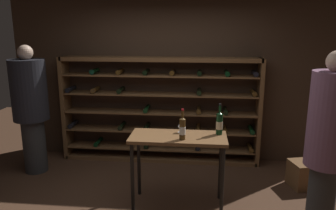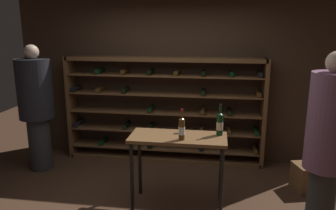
# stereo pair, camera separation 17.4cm
# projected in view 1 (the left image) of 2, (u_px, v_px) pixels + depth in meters

# --- Properties ---
(back_wall) EXTENTS (5.21, 0.10, 2.99)m
(back_wall) POSITION_uv_depth(u_px,v_px,m) (170.00, 69.00, 5.29)
(back_wall) COLOR #3D2B1E
(back_wall) RESTS_ON ground
(wine_rack) EXTENTS (3.20, 0.32, 1.71)m
(wine_rack) POSITION_uv_depth(u_px,v_px,m) (161.00, 110.00, 5.25)
(wine_rack) COLOR brown
(wine_rack) RESTS_ON ground
(tasting_table) EXTENTS (1.15, 0.51, 0.90)m
(tasting_table) POSITION_uv_depth(u_px,v_px,m) (178.00, 145.00, 3.89)
(tasting_table) COLOR brown
(tasting_table) RESTS_ON ground
(person_guest_plum_blouse) EXTENTS (0.51, 0.51, 1.92)m
(person_guest_plum_blouse) POSITION_uv_depth(u_px,v_px,m) (30.00, 104.00, 4.78)
(person_guest_plum_blouse) COLOR #2C2C2C
(person_guest_plum_blouse) RESTS_ON ground
(person_guest_blue_shirt) EXTENTS (0.41, 0.41, 1.96)m
(person_guest_blue_shirt) POSITION_uv_depth(u_px,v_px,m) (328.00, 142.00, 3.11)
(person_guest_blue_shirt) COLOR #323232
(person_guest_blue_shirt) RESTS_ON ground
(wine_crate) EXTENTS (0.55, 0.45, 0.36)m
(wine_crate) POSITION_uv_depth(u_px,v_px,m) (308.00, 174.00, 4.49)
(wine_crate) COLOR brown
(wine_crate) RESTS_ON ground
(wine_bottle_green_slim) EXTENTS (0.07, 0.07, 0.36)m
(wine_bottle_green_slim) POSITION_uv_depth(u_px,v_px,m) (182.00, 128.00, 3.71)
(wine_bottle_green_slim) COLOR #4C3314
(wine_bottle_green_slim) RESTS_ON tasting_table
(wine_bottle_amber_reserve) EXTENTS (0.08, 0.08, 0.38)m
(wine_bottle_amber_reserve) POSITION_uv_depth(u_px,v_px,m) (219.00, 123.00, 3.89)
(wine_bottle_amber_reserve) COLOR black
(wine_bottle_amber_reserve) RESTS_ON tasting_table
(wine_glass_stemmed_center) EXTENTS (0.07, 0.07, 0.14)m
(wine_glass_stemmed_center) POSITION_uv_depth(u_px,v_px,m) (181.00, 125.00, 3.96)
(wine_glass_stemmed_center) COLOR silver
(wine_glass_stemmed_center) RESTS_ON tasting_table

